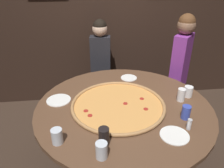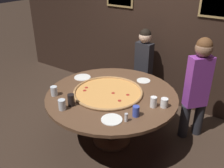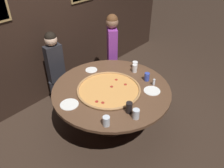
# 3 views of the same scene
# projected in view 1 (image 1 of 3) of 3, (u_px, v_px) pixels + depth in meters

# --- Properties ---
(ground_plane) EXTENTS (24.00, 24.00, 0.00)m
(ground_plane) POSITION_uv_depth(u_px,v_px,m) (122.00, 160.00, 2.45)
(ground_plane) COLOR #38281E
(back_wall) EXTENTS (6.40, 0.08, 2.60)m
(back_wall) POSITION_uv_depth(u_px,v_px,m) (108.00, 16.00, 3.09)
(back_wall) COLOR black
(back_wall) RESTS_ON ground_plane
(dining_table) EXTENTS (1.68, 1.68, 0.74)m
(dining_table) POSITION_uv_depth(u_px,v_px,m) (124.00, 116.00, 2.15)
(dining_table) COLOR brown
(dining_table) RESTS_ON ground_plane
(giant_pizza) EXTENTS (0.90, 0.90, 0.03)m
(giant_pizza) POSITION_uv_depth(u_px,v_px,m) (118.00, 105.00, 2.08)
(giant_pizza) COLOR #E0994C
(giant_pizza) RESTS_ON dining_table
(drink_cup_far_left) EXTENTS (0.08, 0.08, 0.13)m
(drink_cup_far_left) POSITION_uv_depth(u_px,v_px,m) (102.00, 150.00, 1.50)
(drink_cup_far_left) COLOR silver
(drink_cup_far_left) RESTS_ON dining_table
(drink_cup_centre_back) EXTENTS (0.09, 0.09, 0.11)m
(drink_cup_centre_back) POSITION_uv_depth(u_px,v_px,m) (188.00, 92.00, 2.22)
(drink_cup_centre_back) COLOR white
(drink_cup_centre_back) RESTS_ON dining_table
(drink_cup_near_left) EXTENTS (0.08, 0.08, 0.12)m
(drink_cup_near_left) POSITION_uv_depth(u_px,v_px,m) (186.00, 112.00, 1.89)
(drink_cup_near_left) COLOR #384CB7
(drink_cup_near_left) RESTS_ON dining_table
(drink_cup_far_right) EXTENTS (0.09, 0.09, 0.12)m
(drink_cup_far_right) POSITION_uv_depth(u_px,v_px,m) (57.00, 136.00, 1.62)
(drink_cup_far_right) COLOR silver
(drink_cup_far_right) RESTS_ON dining_table
(drink_cup_beside_pizza) EXTENTS (0.08, 0.08, 0.13)m
(drink_cup_beside_pizza) POSITION_uv_depth(u_px,v_px,m) (181.00, 95.00, 2.15)
(drink_cup_beside_pizza) COLOR white
(drink_cup_beside_pizza) RESTS_ON dining_table
(drink_cup_near_right) EXTENTS (0.08, 0.08, 0.15)m
(drink_cup_near_right) POSITION_uv_depth(u_px,v_px,m) (104.00, 137.00, 1.60)
(drink_cup_near_right) COLOR black
(drink_cup_near_right) RESTS_ON dining_table
(white_plate_beside_cup) EXTENTS (0.19, 0.19, 0.01)m
(white_plate_beside_cup) POSITION_uv_depth(u_px,v_px,m) (129.00, 78.00, 2.61)
(white_plate_beside_cup) COLOR white
(white_plate_beside_cup) RESTS_ON dining_table
(white_plate_left_side) EXTENTS (0.24, 0.24, 0.01)m
(white_plate_left_side) POSITION_uv_depth(u_px,v_px,m) (59.00, 100.00, 2.17)
(white_plate_left_side) COLOR white
(white_plate_left_side) RESTS_ON dining_table
(white_plate_right_side) EXTENTS (0.23, 0.23, 0.01)m
(white_plate_right_side) POSITION_uv_depth(u_px,v_px,m) (174.00, 135.00, 1.72)
(white_plate_right_side) COLOR white
(white_plate_right_side) RESTS_ON dining_table
(condiment_shaker) EXTENTS (0.04, 0.04, 0.10)m
(condiment_shaker) POSITION_uv_depth(u_px,v_px,m) (189.00, 124.00, 1.77)
(condiment_shaker) COLOR silver
(condiment_shaker) RESTS_ON dining_table
(diner_side_left) EXTENTS (0.34, 0.20, 1.33)m
(diner_side_left) POSITION_uv_depth(u_px,v_px,m) (101.00, 61.00, 3.07)
(diner_side_left) COLOR #232328
(diner_side_left) RESTS_ON ground_plane
(diner_centre_back) EXTENTS (0.34, 0.36, 1.45)m
(diner_centre_back) POSITION_uv_depth(u_px,v_px,m) (180.00, 64.00, 2.80)
(diner_centre_back) COLOR #232328
(diner_centre_back) RESTS_ON ground_plane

